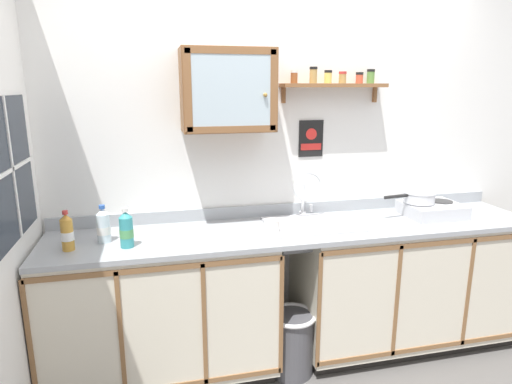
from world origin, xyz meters
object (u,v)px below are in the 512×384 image
(trash_bin, at_px, (292,342))
(warning_sign, at_px, (311,139))
(bottle_juice_amber_1, at_px, (67,233))
(bottle_detergent_teal_2, at_px, (126,230))
(wall_cabinet, at_px, (228,90))
(bottle_water_clear_0, at_px, (103,226))
(saucepan, at_px, (419,197))
(sink, at_px, (311,225))
(mug, at_px, (272,226))
(hot_plate_stove, at_px, (432,209))

(trash_bin, bearing_deg, warning_sign, 60.24)
(bottle_juice_amber_1, xyz_separation_m, trash_bin, (1.26, -0.06, -0.80))
(bottle_detergent_teal_2, distance_m, wall_cabinet, 1.00)
(bottle_water_clear_0, relative_size, wall_cabinet, 0.39)
(saucepan, xyz_separation_m, bottle_juice_amber_1, (-2.21, -0.14, -0.04))
(bottle_juice_amber_1, relative_size, trash_bin, 0.54)
(sink, height_order, bottle_water_clear_0, sink)
(trash_bin, bearing_deg, bottle_detergent_teal_2, 177.57)
(saucepan, xyz_separation_m, wall_cabinet, (-1.28, 0.11, 0.70))
(bottle_detergent_teal_2, height_order, trash_bin, bottle_detergent_teal_2)
(mug, bearing_deg, bottle_juice_amber_1, -179.25)
(sink, distance_m, saucepan, 0.78)
(bottle_detergent_teal_2, bearing_deg, wall_cabinet, 23.15)
(trash_bin, bearing_deg, bottle_juice_amber_1, 177.12)
(bottle_juice_amber_1, bearing_deg, sink, 5.21)
(sink, bearing_deg, warning_sign, 73.70)
(saucepan, height_order, warning_sign, warning_sign)
(saucepan, bearing_deg, mug, -173.52)
(hot_plate_stove, height_order, bottle_juice_amber_1, bottle_juice_amber_1)
(sink, bearing_deg, wall_cabinet, 167.92)
(saucepan, relative_size, trash_bin, 0.95)
(bottle_juice_amber_1, distance_m, wall_cabinet, 1.21)
(sink, height_order, wall_cabinet, wall_cabinet)
(bottle_water_clear_0, bearing_deg, sink, 1.79)
(hot_plate_stove, distance_m, wall_cabinet, 1.59)
(sink, bearing_deg, bottle_juice_amber_1, -174.79)
(bottle_juice_amber_1, distance_m, bottle_detergent_teal_2, 0.31)
(bottle_juice_amber_1, bearing_deg, bottle_water_clear_0, 27.55)
(bottle_water_clear_0, relative_size, warning_sign, 0.88)
(sink, bearing_deg, bottle_detergent_teal_2, -172.25)
(bottle_juice_amber_1, height_order, trash_bin, bottle_juice_amber_1)
(sink, distance_m, bottle_juice_amber_1, 1.45)
(wall_cabinet, bearing_deg, saucepan, -4.71)
(warning_sign, bearing_deg, trash_bin, -119.76)
(trash_bin, bearing_deg, mug, 146.22)
(bottle_juice_amber_1, height_order, wall_cabinet, wall_cabinet)
(hot_plate_stove, distance_m, warning_sign, 0.96)
(bottle_water_clear_0, bearing_deg, wall_cabinet, 11.29)
(bottle_water_clear_0, height_order, warning_sign, warning_sign)
(bottle_juice_amber_1, relative_size, warning_sign, 0.91)
(saucepan, height_order, wall_cabinet, wall_cabinet)
(hot_plate_stove, height_order, warning_sign, warning_sign)
(bottle_juice_amber_1, bearing_deg, mug, 0.75)
(wall_cabinet, bearing_deg, hot_plate_stove, -5.36)
(mug, distance_m, trash_bin, 0.76)
(sink, relative_size, saucepan, 1.48)
(bottle_detergent_teal_2, relative_size, mug, 1.79)
(hot_plate_stove, bearing_deg, mug, -175.19)
(saucepan, bearing_deg, hot_plate_stove, -14.17)
(saucepan, xyz_separation_m, warning_sign, (-0.70, 0.24, 0.38))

